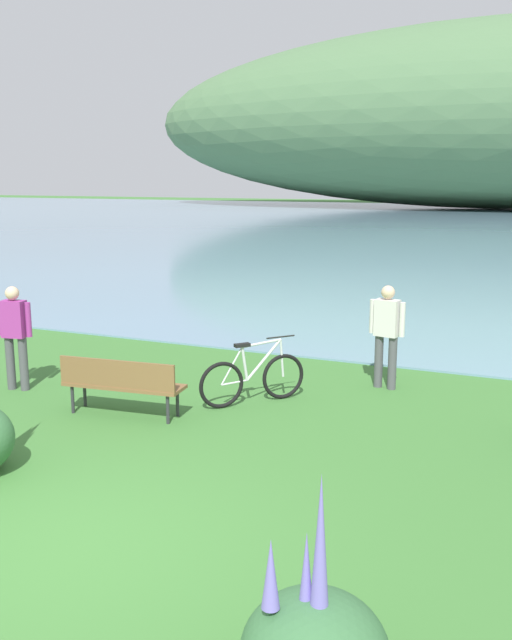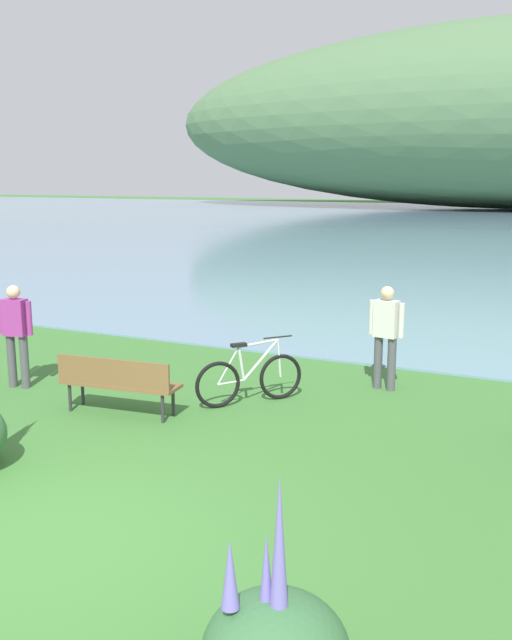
% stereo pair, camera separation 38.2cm
% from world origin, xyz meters
% --- Properties ---
extents(ground_plane, '(200.00, 200.00, 0.00)m').
position_xyz_m(ground_plane, '(0.00, 0.00, 0.00)').
color(ground_plane, '#3D7533').
extents(bay_water, '(180.00, 80.00, 0.04)m').
position_xyz_m(bay_water, '(0.00, 47.54, 0.02)').
color(bay_water, '#6B8EA8').
rests_on(bay_water, ground).
extents(distant_hillside, '(80.79, 28.00, 19.37)m').
position_xyz_m(distant_hillside, '(-2.64, 75.53, 9.72)').
color(distant_hillside, '#4C7047').
rests_on(distant_hillside, bay_water).
extents(park_bench_near_camera, '(1.84, 0.67, 0.88)m').
position_xyz_m(park_bench_near_camera, '(-1.62, 3.33, 0.52)').
color(park_bench_near_camera, brown).
rests_on(park_bench_near_camera, ground).
extents(bicycle_leaning_near_bench, '(1.19, 1.39, 1.01)m').
position_xyz_m(bicycle_leaning_near_bench, '(-0.12, 4.64, 0.40)').
color(bicycle_leaning_near_bench, black).
rests_on(bicycle_leaning_near_bench, ground).
extents(person_at_shoreline, '(0.60, 0.28, 1.71)m').
position_xyz_m(person_at_shoreline, '(1.55, 6.24, 0.98)').
color(person_at_shoreline, '#4C4C51').
rests_on(person_at_shoreline, ground).
extents(person_on_the_grass, '(0.60, 0.28, 1.71)m').
position_xyz_m(person_on_the_grass, '(-3.93, 3.75, 0.98)').
color(person_on_the_grass, '#4C4C51').
rests_on(person_on_the_grass, ground).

